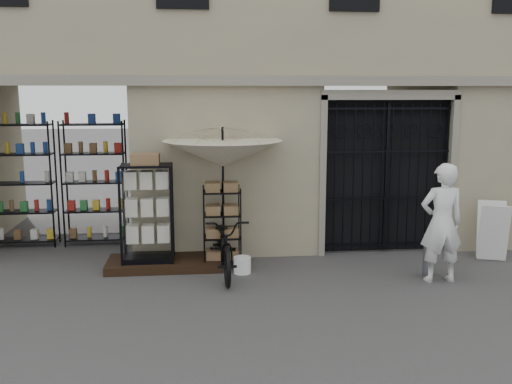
{
  "coord_description": "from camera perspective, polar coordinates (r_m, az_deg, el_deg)",
  "views": [
    {
      "loc": [
        -1.79,
        -8.23,
        3.07
      ],
      "look_at": [
        -0.8,
        1.4,
        1.35
      ],
      "focal_mm": 40.0,
      "sensor_mm": 36.0,
      "label": 1
    }
  ],
  "objects": [
    {
      "name": "steel_bollard",
      "position": [
        10.01,
        16.74,
        -6.07
      ],
      "size": [
        0.13,
        0.13,
        0.72
      ],
      "primitive_type": "cylinder",
      "rotation": [
        0.0,
        0.0,
        -0.02
      ],
      "color": "slate",
      "rests_on": "ground"
    },
    {
      "name": "main_building",
      "position": [
        12.44,
        2.55,
        16.67
      ],
      "size": [
        14.0,
        4.0,
        9.0
      ],
      "primitive_type": "cube",
      "color": "gray",
      "rests_on": "ground"
    },
    {
      "name": "shop_shelving",
      "position": [
        12.0,
        -19.09,
        0.79
      ],
      "size": [
        2.7,
        0.5,
        2.5
      ],
      "primitive_type": "cube",
      "color": "black",
      "rests_on": "ground"
    },
    {
      "name": "shop_recess",
      "position": [
        11.47,
        -19.48,
        1.63
      ],
      "size": [
        3.0,
        1.7,
        3.0
      ],
      "primitive_type": "cube",
      "color": "black",
      "rests_on": "ground"
    },
    {
      "name": "bicycle",
      "position": [
        9.79,
        -3.11,
        -8.21
      ],
      "size": [
        0.73,
        1.06,
        1.98
      ],
      "primitive_type": "imported",
      "rotation": [
        0.0,
        0.0,
        0.03
      ],
      "color": "black",
      "rests_on": "ground"
    },
    {
      "name": "shopkeeper",
      "position": [
        9.92,
        17.75,
        -8.45
      ],
      "size": [
        0.75,
        1.96,
        0.47
      ],
      "primitive_type": "imported",
      "rotation": [
        0.0,
        0.0,
        3.16
      ],
      "color": "silver",
      "rests_on": "ground"
    },
    {
      "name": "wire_rack",
      "position": [
        10.03,
        -3.42,
        -3.6
      ],
      "size": [
        0.74,
        0.64,
        1.43
      ],
      "rotation": [
        0.0,
        0.0,
        -0.35
      ],
      "color": "black",
      "rests_on": "ground"
    },
    {
      "name": "market_umbrella",
      "position": [
        9.9,
        -3.36,
        4.58
      ],
      "size": [
        2.1,
        2.13,
        2.95
      ],
      "rotation": [
        0.0,
        0.0,
        0.18
      ],
      "color": "black",
      "rests_on": "ground"
    },
    {
      "name": "white_bucket",
      "position": [
        9.8,
        -1.38,
        -7.31
      ],
      "size": [
        0.36,
        0.36,
        0.28
      ],
      "primitive_type": "cylinder",
      "rotation": [
        0.0,
        0.0,
        0.28
      ],
      "color": "white",
      "rests_on": "ground"
    },
    {
      "name": "easel_sign",
      "position": [
        11.3,
        22.58,
        -3.64
      ],
      "size": [
        0.66,
        0.71,
        1.05
      ],
      "rotation": [
        0.0,
        0.0,
        -0.34
      ],
      "color": "silver",
      "rests_on": "ground"
    },
    {
      "name": "step_platform",
      "position": [
        10.25,
        -9.09,
        -7.05
      ],
      "size": [
        2.0,
        0.9,
        0.15
      ],
      "primitive_type": "cube",
      "color": "black",
      "rests_on": "ground"
    },
    {
      "name": "display_cabinet",
      "position": [
        10.01,
        -10.82,
        -2.58
      ],
      "size": [
        0.93,
        0.68,
        1.83
      ],
      "rotation": [
        0.0,
        0.0,
        -0.2
      ],
      "color": "black",
      "rests_on": "step_platform"
    },
    {
      "name": "ground",
      "position": [
        8.97,
        6.1,
        -10.01
      ],
      "size": [
        80.0,
        80.0,
        0.0
      ],
      "primitive_type": "plane",
      "color": "black",
      "rests_on": "ground"
    },
    {
      "name": "iron_gate",
      "position": [
        11.2,
        12.63,
        1.77
      ],
      "size": [
        2.5,
        0.21,
        3.0
      ],
      "color": "black",
      "rests_on": "ground"
    }
  ]
}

